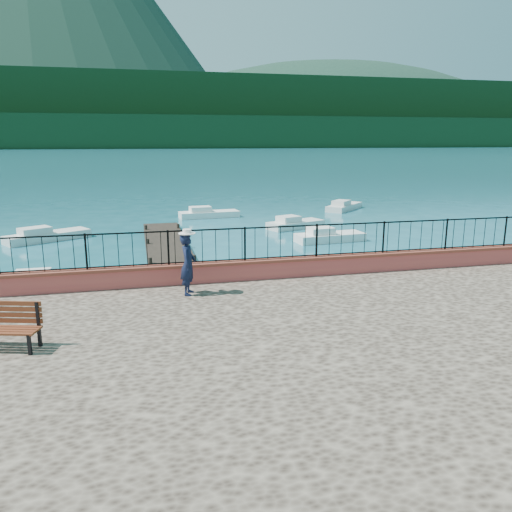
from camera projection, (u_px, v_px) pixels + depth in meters
name	position (u px, v px, depth m)	size (l,w,h in m)	color
ground	(292.00, 371.00, 11.55)	(2000.00, 2000.00, 0.00)	#19596B
parapet	(255.00, 269.00, 14.71)	(28.00, 0.46, 0.58)	#B94D42
railing	(255.00, 244.00, 14.53)	(27.00, 0.05, 0.95)	black
dock	(169.00, 255.00, 22.42)	(2.00, 16.00, 0.30)	#2D231C
far_forest	(139.00, 132.00, 293.55)	(900.00, 60.00, 18.00)	black
foothills	(138.00, 114.00, 347.38)	(900.00, 120.00, 44.00)	black
companion_hill	(328.00, 143.00, 591.46)	(448.00, 384.00, 180.00)	#142D23
person	(188.00, 264.00, 13.12)	(0.60, 0.39, 1.64)	black
hat	(187.00, 231.00, 12.92)	(0.44, 0.44, 0.12)	white
boat_0	(48.00, 281.00, 17.41)	(3.33, 1.30, 0.80)	silver
boat_1	(330.00, 234.00, 26.06)	(3.64, 1.30, 0.80)	white
boat_2	(296.00, 222.00, 29.94)	(3.52, 1.30, 0.80)	silver
boat_3	(48.00, 233.00, 26.28)	(4.26, 1.30, 0.80)	silver
boat_4	(209.00, 212.00, 33.99)	(4.01, 1.30, 0.80)	white
boat_5	(344.00, 204.00, 37.70)	(4.11, 1.30, 0.80)	silver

